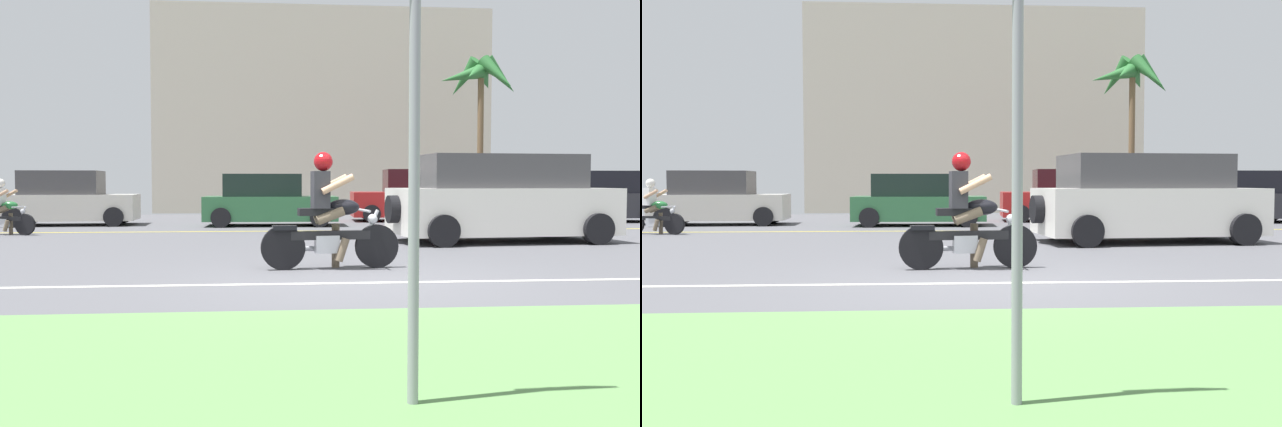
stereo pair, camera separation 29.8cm
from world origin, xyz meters
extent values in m
cube|color=#545459|center=(0.00, 3.00, -0.02)|extent=(56.00, 30.00, 0.04)
cube|color=#5B8C4C|center=(0.00, -4.10, 0.03)|extent=(56.00, 3.80, 0.06)
cube|color=silver|center=(0.00, -0.20, 0.00)|extent=(50.40, 0.12, 0.01)
cube|color=yellow|center=(0.00, 8.76, 0.00)|extent=(50.40, 0.12, 0.01)
cylinder|color=black|center=(0.48, 1.25, 0.32)|extent=(0.65, 0.15, 0.64)
cylinder|color=black|center=(-0.90, 1.13, 0.32)|extent=(0.65, 0.15, 0.64)
cylinder|color=#B7BAC1|center=(0.38, 1.24, 0.59)|extent=(0.29, 0.08, 0.56)
cube|color=black|center=(-0.21, 1.19, 0.49)|extent=(1.17, 0.21, 0.13)
cube|color=#B7BAC1|center=(-0.26, 1.19, 0.36)|extent=(0.36, 0.24, 0.26)
ellipsoid|color=black|center=(-0.02, 1.21, 0.90)|extent=(0.47, 0.26, 0.24)
cube|color=black|center=(-0.42, 1.17, 0.83)|extent=(0.53, 0.28, 0.11)
cube|color=black|center=(-0.88, 1.14, 0.61)|extent=(0.36, 0.20, 0.06)
cylinder|color=#B7BAC1|center=(0.29, 1.23, 0.85)|extent=(0.09, 0.66, 0.04)
sphere|color=#B7BAC1|center=(0.42, 1.25, 0.72)|extent=(0.15, 0.15, 0.15)
cylinder|color=#B7BAC1|center=(-0.52, 1.30, 0.29)|extent=(0.54, 0.12, 0.07)
cube|color=#2D2D33|center=(-0.36, 1.18, 1.16)|extent=(0.26, 0.36, 0.53)
sphere|color=maroon|center=(-0.32, 1.18, 1.56)|extent=(0.28, 0.28, 0.28)
cylinder|color=brown|center=(-0.22, 1.08, 0.78)|extent=(0.44, 0.17, 0.27)
cylinder|color=brown|center=(-0.24, 1.30, 0.78)|extent=(0.44, 0.17, 0.27)
cylinder|color=brown|center=(-0.12, 1.35, 0.33)|extent=(0.13, 0.13, 0.65)
cylinder|color=brown|center=(-0.05, 1.08, 0.29)|extent=(0.23, 0.14, 0.36)
cylinder|color=tan|center=(-0.13, 0.98, 1.24)|extent=(0.49, 0.14, 0.30)
cylinder|color=tan|center=(-0.16, 1.41, 1.24)|extent=(0.49, 0.14, 0.30)
cube|color=white|center=(3.87, 5.29, 0.66)|extent=(4.68, 2.32, 0.96)
cube|color=#444346|center=(3.78, 5.28, 1.49)|extent=(3.39, 1.95, 0.70)
cylinder|color=black|center=(2.31, 4.18, 0.32)|extent=(0.65, 0.27, 0.64)
cylinder|color=black|center=(5.58, 4.43, 0.32)|extent=(0.65, 0.27, 0.64)
cylinder|color=black|center=(2.16, 6.15, 0.32)|extent=(0.65, 0.27, 0.64)
cylinder|color=black|center=(5.43, 6.40, 0.32)|extent=(0.65, 0.27, 0.64)
cylinder|color=black|center=(1.50, 5.11, 0.71)|extent=(0.24, 0.59, 0.58)
cube|color=beige|center=(-6.79, 11.74, 0.53)|extent=(3.86, 1.86, 0.75)
cube|color=#3B3A3D|center=(-7.01, 11.73, 1.26)|extent=(2.26, 1.55, 0.70)
cylinder|color=black|center=(-8.12, 10.83, 0.28)|extent=(0.57, 0.20, 0.56)
cylinder|color=black|center=(-5.39, 10.94, 0.28)|extent=(0.57, 0.20, 0.56)
cylinder|color=black|center=(-8.19, 12.53, 0.28)|extent=(0.57, 0.20, 0.56)
cylinder|color=black|center=(-5.46, 12.65, 0.28)|extent=(0.57, 0.20, 0.56)
cube|color=#2D663D|center=(-0.91, 11.01, 0.51)|extent=(3.88, 1.77, 0.70)
cube|color=black|center=(-1.14, 11.02, 1.18)|extent=(2.26, 1.49, 0.65)
cylinder|color=black|center=(-2.31, 10.22, 0.28)|extent=(0.56, 0.20, 0.56)
cylinder|color=black|center=(0.45, 10.14, 0.28)|extent=(0.56, 0.20, 0.56)
cylinder|color=black|center=(-2.27, 11.88, 0.28)|extent=(0.56, 0.20, 0.56)
cylinder|color=black|center=(0.49, 11.80, 0.28)|extent=(0.56, 0.20, 0.56)
cube|color=#AD1E1E|center=(3.79, 12.98, 0.55)|extent=(4.16, 2.12, 0.80)
cube|color=#351116|center=(4.03, 12.96, 1.32)|extent=(2.45, 1.74, 0.73)
cylinder|color=black|center=(5.31, 13.79, 0.28)|extent=(0.57, 0.22, 0.56)
cylinder|color=black|center=(2.40, 14.00, 0.28)|extent=(0.57, 0.22, 0.56)
cylinder|color=black|center=(5.18, 11.96, 0.28)|extent=(0.57, 0.22, 0.56)
cylinder|color=black|center=(2.28, 12.16, 0.28)|extent=(0.57, 0.22, 0.56)
cube|color=#232328|center=(9.27, 11.96, 0.54)|extent=(4.22, 1.82, 0.77)
cube|color=black|center=(9.52, 11.96, 1.27)|extent=(2.46, 1.55, 0.71)
cylinder|color=black|center=(10.79, 12.82, 0.28)|extent=(0.56, 0.19, 0.56)
cylinder|color=black|center=(7.77, 12.86, 0.28)|extent=(0.56, 0.19, 0.56)
cylinder|color=black|center=(7.75, 11.10, 0.28)|extent=(0.56, 0.19, 0.56)
cylinder|color=brown|center=(6.61, 14.68, 2.60)|extent=(0.22, 0.22, 5.20)
sphere|color=#28662D|center=(6.61, 14.68, 5.20)|extent=(0.56, 0.56, 0.56)
cone|color=#28662D|center=(7.29, 14.63, 5.03)|extent=(1.45, 0.66, 1.49)
cone|color=#28662D|center=(6.95, 15.27, 5.03)|extent=(1.27, 1.66, 1.02)
cone|color=#28662D|center=(6.17, 15.21, 5.03)|extent=(1.32, 1.43, 1.49)
cone|color=#28662D|center=(5.93, 14.75, 5.03)|extent=(1.64, 0.69, 0.88)
cone|color=#28662D|center=(6.21, 14.13, 5.03)|extent=(1.38, 1.62, 0.97)
cone|color=#28662D|center=(6.99, 14.12, 5.03)|extent=(1.29, 1.55, 1.39)
cylinder|color=black|center=(-6.82, 7.98, 0.26)|extent=(0.51, 0.21, 0.51)
cylinder|color=#B7BAC1|center=(-6.90, 8.01, 0.47)|extent=(0.23, 0.10, 0.44)
cube|color=black|center=(-7.35, 8.13, 0.39)|extent=(0.92, 0.34, 0.10)
cube|color=#B7BAC1|center=(-7.39, 8.15, 0.29)|extent=(0.31, 0.24, 0.20)
ellipsoid|color=#236B33|center=(-7.20, 8.09, 0.71)|extent=(0.37, 0.20, 0.19)
cylinder|color=#B7BAC1|center=(-6.96, 8.03, 0.68)|extent=(0.17, 0.52, 0.03)
sphere|color=#B7BAC1|center=(-6.87, 8.00, 0.57)|extent=(0.12, 0.12, 0.12)
sphere|color=silver|center=(-7.43, 8.16, 1.24)|extent=(0.22, 0.22, 0.22)
cylinder|color=brown|center=(-7.39, 8.06, 0.62)|extent=(0.36, 0.20, 0.21)
cylinder|color=brown|center=(-7.34, 8.22, 0.62)|extent=(0.36, 0.20, 0.21)
cylinder|color=brown|center=(-7.23, 8.23, 0.26)|extent=(0.12, 0.12, 0.52)
cylinder|color=brown|center=(-7.26, 8.00, 0.23)|extent=(0.19, 0.14, 0.29)
cylinder|color=tan|center=(-7.34, 7.96, 0.98)|extent=(0.39, 0.18, 0.24)
cylinder|color=tan|center=(-7.25, 8.28, 0.98)|extent=(0.39, 0.18, 0.24)
cylinder|color=gray|center=(-0.41, -4.87, 1.20)|extent=(0.06, 0.06, 2.39)
cube|color=beige|center=(1.48, 21.00, 4.28)|extent=(14.13, 4.00, 8.56)
camera|label=1|loc=(-1.24, -8.36, 1.26)|focal=37.18mm
camera|label=2|loc=(-0.94, -8.38, 1.26)|focal=37.18mm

